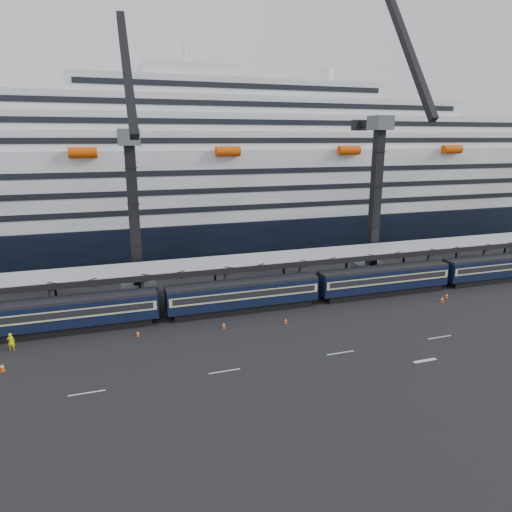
% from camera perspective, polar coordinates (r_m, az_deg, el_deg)
% --- Properties ---
extents(ground, '(260.00, 260.00, 0.00)m').
position_cam_1_polar(ground, '(51.57, 10.38, -9.63)').
color(ground, black).
rests_on(ground, ground).
extents(lane_markings, '(111.00, 4.27, 0.02)m').
position_cam_1_polar(lane_markings, '(51.95, 21.25, -10.24)').
color(lane_markings, beige).
rests_on(lane_markings, ground).
extents(train, '(133.05, 3.00, 4.05)m').
position_cam_1_polar(train, '(57.47, 1.64, -4.46)').
color(train, black).
rests_on(train, ground).
extents(canopy, '(130.00, 6.25, 5.53)m').
position_cam_1_polar(canopy, '(61.77, 4.48, -0.19)').
color(canopy, '#97989E').
rests_on(canopy, ground).
extents(cruise_ship, '(214.09, 28.84, 34.00)m').
position_cam_1_polar(cruise_ship, '(90.25, -3.94, 9.06)').
color(cruise_ship, black).
rests_on(cruise_ship, ground).
extents(crane_dark_near, '(4.50, 17.75, 35.08)m').
position_cam_1_polar(crane_dark_near, '(60.47, -15.04, 5.50)').
color(crane_dark_near, '#47484E').
rests_on(crane_dark_near, ground).
extents(crane_dark_mid, '(4.50, 18.24, 39.64)m').
position_cam_1_polar(crane_dark_mid, '(70.37, 14.94, 7.90)').
color(crane_dark_mid, '#47484E').
rests_on(crane_dark_mid, ground).
extents(worker, '(0.69, 0.46, 1.88)m').
position_cam_1_polar(worker, '(53.04, -28.30, -9.42)').
color(worker, '#F3F60C').
rests_on(worker, ground).
extents(traffic_cone_a, '(0.44, 0.44, 0.87)m').
position_cam_1_polar(traffic_cone_a, '(49.26, -29.16, -12.00)').
color(traffic_cone_a, '#E24907').
rests_on(traffic_cone_a, ground).
extents(traffic_cone_b, '(0.34, 0.34, 0.68)m').
position_cam_1_polar(traffic_cone_b, '(51.88, -14.54, -9.32)').
color(traffic_cone_b, '#E24907').
rests_on(traffic_cone_b, ground).
extents(traffic_cone_c, '(0.38, 0.38, 0.77)m').
position_cam_1_polar(traffic_cone_c, '(52.33, -4.05, -8.60)').
color(traffic_cone_c, '#E24907').
rests_on(traffic_cone_c, ground).
extents(traffic_cone_d, '(0.34, 0.34, 0.68)m').
position_cam_1_polar(traffic_cone_d, '(53.64, 3.72, -8.05)').
color(traffic_cone_d, '#E24907').
rests_on(traffic_cone_d, ground).
extents(traffic_cone_e, '(0.36, 0.36, 0.73)m').
position_cam_1_polar(traffic_cone_e, '(66.74, 22.73, -4.56)').
color(traffic_cone_e, '#E24907').
rests_on(traffic_cone_e, ground).
extents(traffic_cone_f, '(0.41, 0.41, 0.81)m').
position_cam_1_polar(traffic_cone_f, '(64.92, 22.25, -5.00)').
color(traffic_cone_f, '#E24907').
rests_on(traffic_cone_f, ground).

